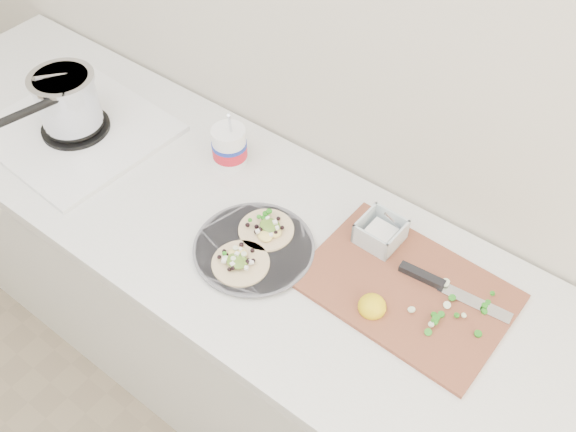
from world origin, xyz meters
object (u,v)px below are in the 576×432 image
Objects in this scene: cutboard at (407,281)px; tub at (230,144)px; taco_plate at (254,246)px; stove at (71,112)px.

tub is at bearing 175.02° from cutboard.
cutboard is at bearing 21.01° from taco_plate.
cutboard is (0.61, -0.07, -0.05)m from tub.
cutboard is (0.35, 0.14, 0.00)m from taco_plate.
tub is (0.44, 0.18, -0.01)m from stove.
taco_plate is (0.70, -0.03, -0.06)m from stove.
tub reaches higher than taco_plate.
stove is 1.69× the size of taco_plate.
tub is at bearing 25.47° from stove.
taco_plate is at bearing 1.10° from stove.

